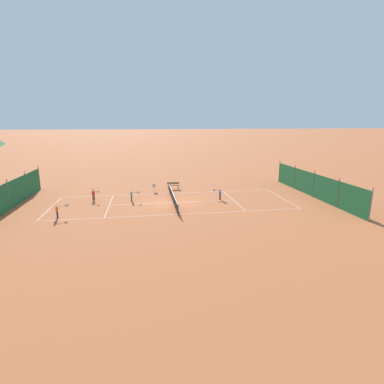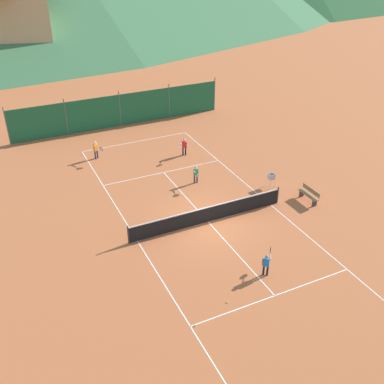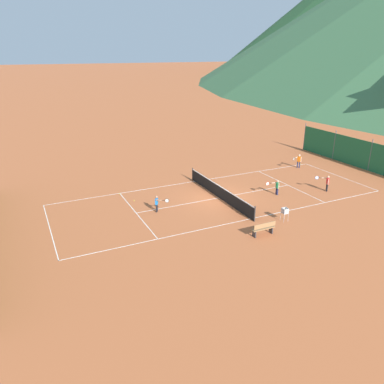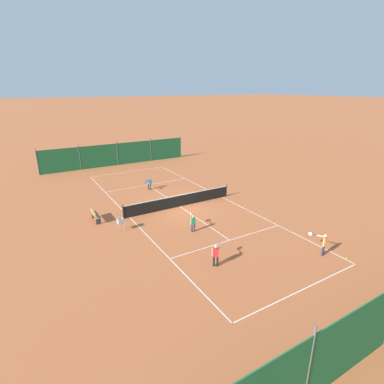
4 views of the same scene
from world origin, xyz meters
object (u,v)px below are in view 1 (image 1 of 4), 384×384
Objects in this scene: player_far_baseline at (132,195)px; tennis_ball_by_net_left at (234,205)px; tennis_ball_alley_right at (43,221)px; player_far_service at (94,193)px; ball_hopper at (154,186)px; player_near_baseline at (57,209)px; tennis_net at (173,198)px; player_near_service at (220,193)px; courtside_bench at (173,185)px; tennis_ball_mid_court at (246,210)px.

player_far_baseline reaches higher than tennis_ball_by_net_left.
tennis_ball_by_net_left is 1.00× the size of tennis_ball_alley_right.
player_far_service is 1.40× the size of ball_hopper.
player_far_baseline is at bearing -52.38° from tennis_ball_alley_right.
player_near_baseline reaches higher than player_far_service.
tennis_net is 139.09× the size of tennis_ball_alley_right.
courtside_bench is (5.93, 4.40, -0.22)m from player_near_service.
player_near_service is 17.46× the size of tennis_ball_alley_right.
player_far_baseline reaches higher than tennis_net.
player_far_baseline is at bearing 136.28° from courtside_bench.
courtside_bench is (4.03, -8.83, -0.28)m from player_far_service.
player_far_baseline is at bearing 72.75° from tennis_net.
tennis_net is 7.37× the size of player_far_service.
courtside_bench is at bearing -43.72° from player_far_baseline.
tennis_ball_by_net_left is 1.00× the size of tennis_ball_mid_court.
player_near_baseline is (-3.83, 15.35, 0.06)m from player_near_service.
ball_hopper is 0.59× the size of courtside_bench.
ball_hopper is (8.72, -8.56, -0.08)m from player_near_baseline.
player_far_baseline is 9.26m from player_near_service.
tennis_ball_mid_court is (-6.23, -14.66, -0.69)m from player_far_service.
ball_hopper is (5.30, 1.77, 0.16)m from tennis_net.
player_near_service is at bearing -95.48° from player_far_baseline.
player_far_service is at bearing 75.79° from player_far_baseline.
player_near_service reaches higher than tennis_ball_by_net_left.
tennis_ball_by_net_left and tennis_ball_mid_court have the same top height.
courtside_bench is (6.34, -0.62, -0.05)m from tennis_net.
player_near_service is at bearing 18.34° from tennis_ball_mid_court.
tennis_net is at bearing 70.44° from tennis_ball_by_net_left.
player_near_baseline is 19.21× the size of tennis_ball_mid_court.
player_far_service is 14.77m from tennis_ball_by_net_left.
player_near_baseline reaches higher than player_near_service.
tennis_ball_mid_court is at bearing -91.70° from player_near_baseline.
tennis_ball_alley_right is 1.00× the size of tennis_ball_mid_court.
player_near_service is 4.61m from tennis_ball_mid_court.
tennis_net is 5.59m from ball_hopper.
tennis_ball_by_net_left is at bearing -107.37° from player_far_service.
tennis_net is 10.31× the size of ball_hopper.
player_near_baseline is at bearing 159.64° from player_far_service.
tennis_ball_by_net_left is (-4.41, -14.08, -0.69)m from player_far_service.
tennis_net is 139.09× the size of tennis_ball_by_net_left.
tennis_ball_mid_court is (-5.22, -10.65, -0.65)m from player_far_baseline.
ball_hopper is (2.98, -6.44, -0.07)m from player_far_service.
courtside_bench reaches higher than tennis_ball_mid_court.
tennis_net is 7.24× the size of player_near_baseline.
player_near_service is at bearing -143.41° from courtside_bench.
player_far_service reaches higher than player_near_service.
tennis_net is 12.09m from tennis_ball_alley_right.
tennis_net is at bearing 58.77° from tennis_ball_mid_court.
tennis_ball_by_net_left is (-2.51, -0.85, -0.64)m from player_near_service.
courtside_bench is at bearing 36.59° from player_near_service.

